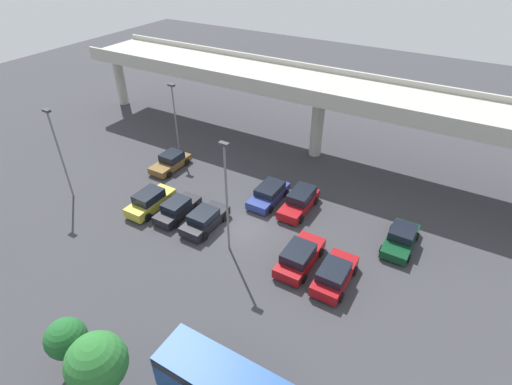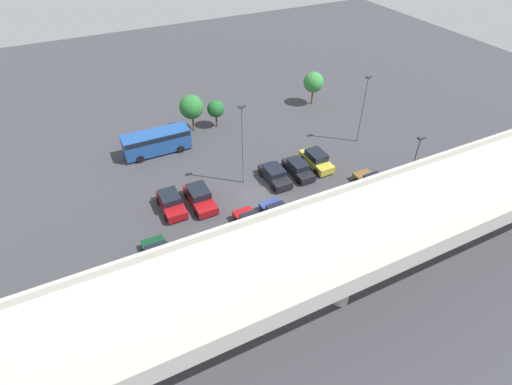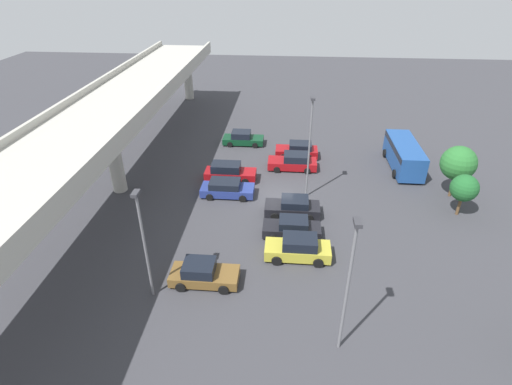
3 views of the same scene
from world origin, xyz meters
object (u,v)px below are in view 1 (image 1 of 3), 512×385
Objects in this scene: parked_car_0 at (171,162)px; lamp_post_by_overpass at (226,192)px; parked_car_5 at (300,201)px; tree_front_centre at (66,339)px; parked_car_6 at (300,256)px; parked_car_3 at (205,219)px; parked_car_8 at (401,238)px; tree_front_right at (97,363)px; parked_car_2 at (177,209)px; parked_car_7 at (334,275)px; parked_car_1 at (150,201)px; lamp_post_mid_lot at (58,148)px; lamp_post_near_aisle at (175,114)px; parked_car_4 at (269,194)px.

parked_car_0 is 14.19m from lamp_post_by_overpass.
tree_front_centre reaches higher than parked_car_5.
parked_car_6 is 1.34× the size of tree_front_centre.
parked_car_3 reaches higher than parked_car_8.
tree_front_right is at bearing 163.16° from parked_car_6.
parked_car_2 is (5.58, -5.71, -0.02)m from parked_car_0.
tree_front_right is at bearing 152.52° from parked_car_7.
parked_car_3 is 14.75m from tree_front_right.
parked_car_7 is 1.22× the size of tree_front_centre.
lamp_post_mid_lot is (-7.38, -2.17, 4.04)m from parked_car_1.
parked_car_6 is at bearing -90.31° from parked_car_2.
parked_car_0 is 23.51m from tree_front_right.
parked_car_2 is 0.49× the size of lamp_post_by_overpass.
parked_car_0 is 0.93× the size of tree_front_right.
lamp_post_mid_lot is at bearing 141.93° from tree_front_centre.
parked_car_3 is at bearing 87.71° from parked_car_7.
tree_front_right reaches higher than parked_car_7.
parked_car_2 is 10.33m from parked_car_5.
parked_car_2 is 0.93× the size of tree_front_right.
lamp_post_mid_lot reaches higher than lamp_post_near_aisle.
tree_front_right is (7.05, -13.96, 2.54)m from parked_car_2.
lamp_post_mid_lot is (-15.49, -8.39, 4.14)m from parked_car_4.
parked_car_4 is at bearing 28.45° from lamp_post_mid_lot.
parked_car_3 reaches higher than parked_car_2.
parked_car_2 is 0.96× the size of parked_car_8.
lamp_post_mid_lot reaches higher than parked_car_2.
parked_car_1 is at bearing -59.71° from parked_car_5.
parked_car_5 is 1.02× the size of tree_front_right.
parked_car_5 is 0.64× the size of lamp_post_near_aisle.
lamp_post_by_overpass reaches higher than lamp_post_mid_lot.
tree_front_right reaches higher than parked_car_0.
parked_car_7 is at bearing -23.46° from lamp_post_near_aisle.
parked_car_1 is 0.98× the size of parked_car_4.
parked_car_2 is 1.22× the size of tree_front_centre.
parked_car_0 is 0.96× the size of parked_car_1.
parked_car_5 is at bearing 93.93° from parked_car_4.
parked_car_1 is 10.70m from lamp_post_near_aisle.
parked_car_5 is 20.12m from tree_front_centre.
parked_car_1 reaches higher than parked_car_4.
parked_car_2 is 0.91× the size of parked_car_5.
parked_car_1 is 20.52m from parked_car_8.
parked_car_1 is at bearing -64.19° from lamp_post_near_aisle.
parked_car_0 is at bearing 44.36° from parked_car_2.
lamp_post_mid_lot is at bearing -104.91° from lamp_post_near_aisle.
tree_front_centre is 3.12m from tree_front_right.
lamp_post_by_overpass is 2.49× the size of tree_front_centre.
tree_front_right is at bearing 4.43° from parked_car_4.
parked_car_0 is 1.23× the size of tree_front_centre.
parked_car_3 is 13.63m from lamp_post_near_aisle.
tree_front_centre is at bearing -33.94° from parked_car_8.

